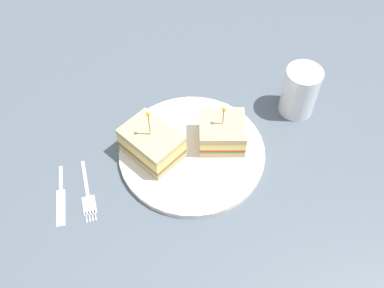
{
  "coord_description": "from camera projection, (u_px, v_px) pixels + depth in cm",
  "views": [
    {
      "loc": [
        47.09,
        -2.82,
        66.63
      ],
      "look_at": [
        0.0,
        0.0,
        3.16
      ],
      "focal_mm": 41.26,
      "sensor_mm": 36.0,
      "label": 1
    }
  ],
  "objects": [
    {
      "name": "ground_plane",
      "position": [
        192.0,
        157.0,
        0.82
      ],
      "size": [
        110.44,
        110.44,
        2.0
      ],
      "primitive_type": "cube",
      "color": "#4C5660"
    },
    {
      "name": "sandwich_half_back",
      "position": [
        152.0,
        145.0,
        0.78
      ],
      "size": [
        12.34,
        12.23,
        11.14
      ],
      "color": "tan",
      "rests_on": "plate"
    },
    {
      "name": "drink_glass",
      "position": [
        300.0,
        92.0,
        0.84
      ],
      "size": [
        6.83,
        6.83,
        10.15
      ],
      "color": "beige",
      "rests_on": "ground_plane"
    },
    {
      "name": "sandwich_half_front",
      "position": [
        222.0,
        132.0,
        0.8
      ],
      "size": [
        8.09,
        8.62,
        9.29
      ],
      "color": "tan",
      "rests_on": "plate"
    },
    {
      "name": "knife",
      "position": [
        61.0,
        198.0,
        0.76
      ],
      "size": [
        12.1,
        2.44,
        0.35
      ],
      "color": "silver",
      "rests_on": "ground_plane"
    },
    {
      "name": "plate",
      "position": [
        192.0,
        152.0,
        0.81
      ],
      "size": [
        26.74,
        26.74,
        1.16
      ],
      "primitive_type": "cylinder",
      "color": "silver",
      "rests_on": "ground_plane"
    },
    {
      "name": "fork",
      "position": [
        88.0,
        197.0,
        0.76
      ],
      "size": [
        12.56,
        3.72,
        0.35
      ],
      "color": "silver",
      "rests_on": "ground_plane"
    }
  ]
}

